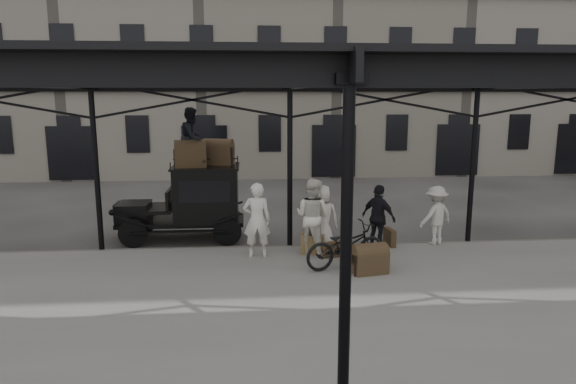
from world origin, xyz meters
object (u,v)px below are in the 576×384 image
object	(u,v)px
steamer_trunk_roof_near	(190,156)
porter_left	(257,220)
taxi	(196,199)
bicycle	(345,246)
porter_official	(379,217)
steamer_trunk_platform	(369,260)

from	to	relation	value
steamer_trunk_roof_near	porter_left	bearing A→B (deg)	-54.63
taxi	steamer_trunk_roof_near	distance (m)	1.32
porter_left	steamer_trunk_roof_near	distance (m)	3.04
bicycle	steamer_trunk_roof_near	distance (m)	5.21
porter_official	bicycle	xyz separation A→B (m)	(-1.13, -1.34, -0.33)
taxi	steamer_trunk_roof_near	size ratio (longest dim) A/B	4.22
bicycle	porter_official	bearing A→B (deg)	-58.28
taxi	porter_official	size ratio (longest dim) A/B	2.10
porter_left	steamer_trunk_platform	distance (m)	2.98
taxi	porter_official	distance (m)	5.27
porter_left	bicycle	distance (m)	2.32
bicycle	steamer_trunk_roof_near	size ratio (longest dim) A/B	2.35
taxi	porter_left	world-z (taller)	taxi
bicycle	taxi	bearing A→B (deg)	31.23
porter_left	bicycle	world-z (taller)	porter_left
bicycle	porter_left	bearing A→B (deg)	46.16
porter_left	bicycle	xyz separation A→B (m)	(2.06, -0.99, -0.42)
bicycle	steamer_trunk_platform	distance (m)	0.68
steamer_trunk_platform	taxi	bearing A→B (deg)	128.09
porter_official	steamer_trunk_platform	world-z (taller)	porter_official
taxi	steamer_trunk_platform	world-z (taller)	taxi
steamer_trunk_roof_near	porter_official	bearing A→B (deg)	-24.92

